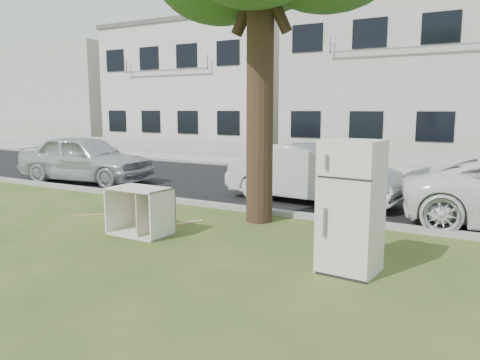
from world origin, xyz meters
The scene contains 16 objects.
ground centered at (0.00, 0.00, 0.00)m, with size 120.00×120.00×0.00m, color #324819.
road centered at (0.00, 6.00, 0.01)m, with size 120.00×7.00×0.01m, color black.
kerb_near centered at (0.00, 2.45, 0.00)m, with size 120.00×0.18×0.12m, color gray.
kerb_far centered at (0.00, 9.55, 0.00)m, with size 120.00×0.18×0.12m, color gray.
sidewalk centered at (0.00, 11.00, 0.01)m, with size 120.00×2.80×0.01m, color gray.
low_wall centered at (0.00, 12.60, 0.35)m, with size 120.00×0.15×0.70m, color gray.
townhouse_left centered at (-12.00, 17.50, 3.52)m, with size 10.20×8.16×7.04m.
townhouse_center centered at (0.00, 17.50, 3.72)m, with size 11.22×8.16×7.44m.
filler_left centered at (-26.00, 18.00, 3.20)m, with size 16.00×9.00×6.40m, color beige.
fridge centered at (2.12, -0.25, 0.94)m, with size 0.77×0.72×1.88m, color white.
cabinet centered at (-1.83, -0.20, 0.44)m, with size 1.12×0.70×0.87m, color silver.
plank_a centered at (-3.72, 0.47, 0.01)m, with size 1.08×0.09×0.02m, color #9A704A.
plank_b centered at (-3.12, 0.79, 0.01)m, with size 0.95×0.10×0.02m, color tan.
plank_c centered at (-1.60, 0.83, 0.01)m, with size 0.85×0.10×0.02m, color tan.
car_center centered at (-0.18, 4.22, 0.71)m, with size 1.50×4.30×1.42m, color silver.
car_left centered at (-7.56, 3.69, 0.75)m, with size 1.77×4.40×1.50m, color #ACAEB3.
Camera 1 is at (3.96, -6.59, 2.30)m, focal length 35.00 mm.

